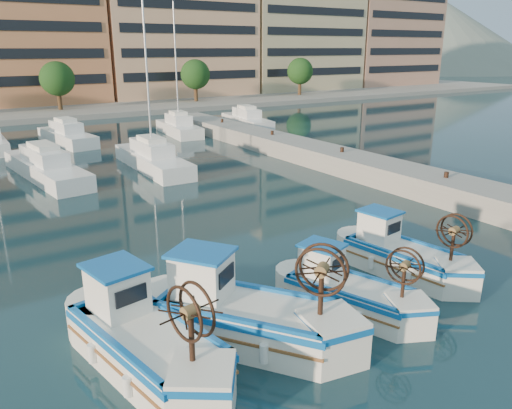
% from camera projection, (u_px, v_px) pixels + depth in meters
% --- Properties ---
extents(ground, '(300.00, 300.00, 0.00)m').
position_uv_depth(ground, '(333.00, 317.00, 14.90)').
color(ground, '#1B3B48').
rests_on(ground, ground).
extents(quay, '(3.00, 60.00, 1.20)m').
position_uv_depth(quay, '(414.00, 180.00, 27.86)').
color(quay, gray).
rests_on(quay, ground).
extents(waterfront, '(180.00, 40.00, 25.60)m').
position_uv_depth(waterfront, '(72.00, 22.00, 68.43)').
color(waterfront, gray).
rests_on(waterfront, ground).
extents(hill_east, '(160.00, 160.00, 50.00)m').
position_uv_depth(hill_east, '(427.00, 70.00, 175.48)').
color(hill_east, slate).
rests_on(hill_east, ground).
extents(yacht_marina, '(39.65, 21.40, 11.50)m').
position_uv_depth(yacht_marina, '(34.00, 155.00, 34.72)').
color(yacht_marina, white).
rests_on(yacht_marina, ground).
extents(fishing_boat_a, '(2.80, 5.03, 3.05)m').
position_uv_depth(fishing_boat_a, '(143.00, 337.00, 12.36)').
color(fishing_boat_a, white).
rests_on(fishing_boat_a, ground).
extents(fishing_boat_b, '(4.46, 5.10, 3.15)m').
position_uv_depth(fishing_boat_b, '(242.00, 312.00, 13.45)').
color(fishing_boat_b, white).
rests_on(fishing_boat_b, ground).
extents(fishing_boat_c, '(2.79, 4.10, 2.47)m').
position_uv_depth(fishing_boat_c, '(347.00, 290.00, 15.09)').
color(fishing_boat_c, white).
rests_on(fishing_boat_c, ground).
extents(fishing_boat_d, '(2.33, 4.37, 2.65)m').
position_uv_depth(fishing_boat_d, '(401.00, 254.00, 17.64)').
color(fishing_boat_d, white).
rests_on(fishing_boat_d, ground).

